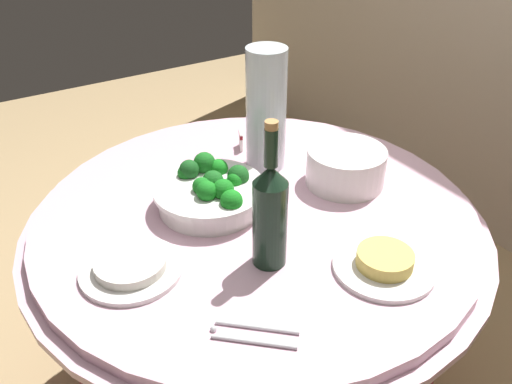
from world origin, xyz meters
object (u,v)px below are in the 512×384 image
at_px(plate_stack, 346,167).
at_px(serving_tongs, 252,334).
at_px(wine_bottle, 270,213).
at_px(food_plate_rice, 131,267).
at_px(food_plate_noodles, 384,263).
at_px(broccoli_bowl, 211,192).
at_px(label_placard_front, 241,139).
at_px(decorative_fruit_vase, 266,117).

distance_m(plate_stack, serving_tongs, 0.60).
distance_m(wine_bottle, food_plate_rice, 0.32).
distance_m(plate_stack, food_plate_noodles, 0.36).
bearing_deg(plate_stack, broccoli_bowl, -104.09).
height_order(wine_bottle, label_placard_front, wine_bottle).
height_order(plate_stack, decorative_fruit_vase, decorative_fruit_vase).
distance_m(decorative_fruit_vase, label_placard_front, 0.17).
relative_size(decorative_fruit_vase, label_placard_front, 6.18).
bearing_deg(plate_stack, food_plate_noodles, -26.40).
bearing_deg(food_plate_rice, wine_bottle, 64.83).
relative_size(decorative_fruit_vase, food_plate_rice, 1.55).
relative_size(wine_bottle, serving_tongs, 2.26).
bearing_deg(food_plate_rice, serving_tongs, 23.11).
bearing_deg(serving_tongs, wine_bottle, 138.12).
bearing_deg(label_placard_front, plate_stack, 22.80).
height_order(plate_stack, food_plate_noodles, plate_stack).
relative_size(broccoli_bowl, food_plate_rice, 1.27).
distance_m(food_plate_rice, label_placard_front, 0.61).
relative_size(broccoli_bowl, wine_bottle, 0.83).
height_order(wine_bottle, food_plate_noodles, wine_bottle).
xyz_separation_m(food_plate_noodles, label_placard_front, (-0.64, 0.02, 0.01)).
height_order(broccoli_bowl, food_plate_rice, broccoli_bowl).
xyz_separation_m(decorative_fruit_vase, food_plate_rice, (0.24, -0.49, -0.13)).
bearing_deg(food_plate_noodles, label_placard_front, 177.82).
xyz_separation_m(decorative_fruit_vase, food_plate_noodles, (0.52, -0.03, -0.13)).
bearing_deg(label_placard_front, food_plate_noodles, -2.18).
bearing_deg(label_placard_front, broccoli_bowl, -44.05).
bearing_deg(food_plate_rice, broccoli_bowl, 116.27).
xyz_separation_m(broccoli_bowl, serving_tongs, (0.42, -0.14, -0.04)).
height_order(broccoli_bowl, serving_tongs, broccoli_bowl).
height_order(food_plate_noodles, food_plate_rice, food_plate_noodles).
bearing_deg(food_plate_noodles, plate_stack, 153.60).
distance_m(plate_stack, decorative_fruit_vase, 0.25).
xyz_separation_m(broccoli_bowl, food_plate_rice, (0.13, -0.26, -0.03)).
bearing_deg(wine_bottle, food_plate_noodles, 51.50).
height_order(serving_tongs, label_placard_front, label_placard_front).
bearing_deg(plate_stack, decorative_fruit_vase, -147.02).
bearing_deg(decorative_fruit_vase, wine_bottle, -31.86).
bearing_deg(decorative_fruit_vase, label_placard_front, -176.47).
bearing_deg(label_placard_front, wine_bottle, -24.06).
distance_m(serving_tongs, food_plate_noodles, 0.34).
bearing_deg(serving_tongs, food_plate_noodles, 91.52).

